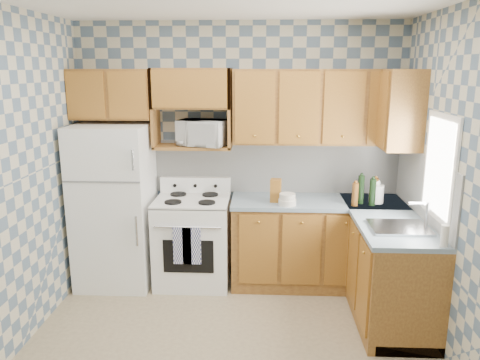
# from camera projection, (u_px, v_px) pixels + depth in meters

# --- Properties ---
(floor) EXTENTS (3.40, 3.40, 0.00)m
(floor) POSITION_uv_depth(u_px,v_px,m) (229.00, 352.00, 3.76)
(floor) COLOR #7C6A50
(floor) RESTS_ON ground
(back_wall) EXTENTS (3.40, 0.02, 2.70)m
(back_wall) POSITION_uv_depth(u_px,v_px,m) (239.00, 152.00, 5.00)
(back_wall) COLOR slate
(back_wall) RESTS_ON ground
(right_wall) EXTENTS (0.02, 3.20, 2.70)m
(right_wall) POSITION_uv_depth(u_px,v_px,m) (463.00, 193.00, 3.36)
(right_wall) COLOR slate
(right_wall) RESTS_ON ground
(backsplash_back) EXTENTS (2.60, 0.02, 0.56)m
(backsplash_back) POSITION_uv_depth(u_px,v_px,m) (276.00, 167.00, 5.01)
(backsplash_back) COLOR silver
(backsplash_back) RESTS_ON back_wall
(backsplash_right) EXTENTS (0.02, 1.60, 0.56)m
(backsplash_right) POSITION_uv_depth(u_px,v_px,m) (423.00, 186.00, 4.18)
(backsplash_right) COLOR silver
(backsplash_right) RESTS_ON right_wall
(refrigerator) EXTENTS (0.75, 0.70, 1.68)m
(refrigerator) POSITION_uv_depth(u_px,v_px,m) (115.00, 206.00, 4.84)
(refrigerator) COLOR white
(refrigerator) RESTS_ON floor
(stove_body) EXTENTS (0.76, 0.65, 0.90)m
(stove_body) POSITION_uv_depth(u_px,v_px,m) (193.00, 242.00, 4.92)
(stove_body) COLOR white
(stove_body) RESTS_ON floor
(cooktop) EXTENTS (0.76, 0.65, 0.02)m
(cooktop) POSITION_uv_depth(u_px,v_px,m) (192.00, 200.00, 4.81)
(cooktop) COLOR silver
(cooktop) RESTS_ON stove_body
(backguard) EXTENTS (0.76, 0.08, 0.17)m
(backguard) POSITION_uv_depth(u_px,v_px,m) (196.00, 185.00, 5.06)
(backguard) COLOR white
(backguard) RESTS_ON cooktop
(dish_towel_left) EXTENTS (0.18, 0.02, 0.38)m
(dish_towel_left) POSITION_uv_depth(u_px,v_px,m) (182.00, 246.00, 4.56)
(dish_towel_left) COLOR navy
(dish_towel_left) RESTS_ON stove_body
(dish_towel_right) EXTENTS (0.18, 0.02, 0.38)m
(dish_towel_right) POSITION_uv_depth(u_px,v_px,m) (192.00, 246.00, 4.56)
(dish_towel_right) COLOR navy
(dish_towel_right) RESTS_ON stove_body
(base_cabinets_back) EXTENTS (1.75, 0.60, 0.88)m
(base_cabinets_back) POSITION_uv_depth(u_px,v_px,m) (317.00, 244.00, 4.88)
(base_cabinets_back) COLOR brown
(base_cabinets_back) RESTS_ON floor
(base_cabinets_right) EXTENTS (0.60, 1.60, 0.88)m
(base_cabinets_right) POSITION_uv_depth(u_px,v_px,m) (384.00, 265.00, 4.37)
(base_cabinets_right) COLOR brown
(base_cabinets_right) RESTS_ON floor
(countertop_back) EXTENTS (1.77, 0.63, 0.04)m
(countertop_back) POSITION_uv_depth(u_px,v_px,m) (318.00, 202.00, 4.77)
(countertop_back) COLOR slate
(countertop_back) RESTS_ON base_cabinets_back
(countertop_right) EXTENTS (0.63, 1.60, 0.04)m
(countertop_right) POSITION_uv_depth(u_px,v_px,m) (387.00, 218.00, 4.26)
(countertop_right) COLOR slate
(countertop_right) RESTS_ON base_cabinets_right
(upper_cabinets_back) EXTENTS (1.75, 0.33, 0.74)m
(upper_cabinets_back) POSITION_uv_depth(u_px,v_px,m) (321.00, 107.00, 4.68)
(upper_cabinets_back) COLOR brown
(upper_cabinets_back) RESTS_ON back_wall
(upper_cabinets_fridge) EXTENTS (0.82, 0.33, 0.50)m
(upper_cabinets_fridge) POSITION_uv_depth(u_px,v_px,m) (112.00, 94.00, 4.76)
(upper_cabinets_fridge) COLOR brown
(upper_cabinets_fridge) RESTS_ON back_wall
(upper_cabinets_right) EXTENTS (0.33, 0.70, 0.74)m
(upper_cabinets_right) POSITION_uv_depth(u_px,v_px,m) (397.00, 109.00, 4.47)
(upper_cabinets_right) COLOR brown
(upper_cabinets_right) RESTS_ON right_wall
(microwave_shelf) EXTENTS (0.80, 0.33, 0.03)m
(microwave_shelf) POSITION_uv_depth(u_px,v_px,m) (193.00, 147.00, 4.84)
(microwave_shelf) COLOR brown
(microwave_shelf) RESTS_ON back_wall
(microwave) EXTENTS (0.55, 0.45, 0.27)m
(microwave) POSITION_uv_depth(u_px,v_px,m) (203.00, 133.00, 4.79)
(microwave) COLOR white
(microwave) RESTS_ON microwave_shelf
(sink) EXTENTS (0.48, 0.40, 0.03)m
(sink) POSITION_uv_depth(u_px,v_px,m) (399.00, 228.00, 3.91)
(sink) COLOR #B7B7BC
(sink) RESTS_ON countertop_right
(window) EXTENTS (0.02, 0.66, 0.86)m
(window) POSITION_uv_depth(u_px,v_px,m) (440.00, 167.00, 3.78)
(window) COLOR white
(window) RESTS_ON right_wall
(bottle_0) EXTENTS (0.06, 0.06, 0.28)m
(bottle_0) POSITION_uv_depth(u_px,v_px,m) (361.00, 190.00, 4.61)
(bottle_0) COLOR black
(bottle_0) RESTS_ON countertop_back
(bottle_1) EXTENTS (0.06, 0.06, 0.26)m
(bottle_1) POSITION_uv_depth(u_px,v_px,m) (372.00, 192.00, 4.55)
(bottle_1) COLOR black
(bottle_1) RESTS_ON countertop_back
(bottle_2) EXTENTS (0.06, 0.06, 0.24)m
(bottle_2) POSITION_uv_depth(u_px,v_px,m) (375.00, 191.00, 4.65)
(bottle_2) COLOR brown
(bottle_2) RESTS_ON countertop_back
(bottle_3) EXTENTS (0.06, 0.06, 0.23)m
(bottle_3) POSITION_uv_depth(u_px,v_px,m) (355.00, 194.00, 4.54)
(bottle_3) COLOR brown
(bottle_3) RESTS_ON countertop_back
(knife_block) EXTENTS (0.12, 0.12, 0.23)m
(knife_block) POSITION_uv_depth(u_px,v_px,m) (276.00, 190.00, 4.68)
(knife_block) COLOR brown
(knife_block) RESTS_ON countertop_back
(electric_kettle) EXTENTS (0.14, 0.14, 0.18)m
(electric_kettle) POSITION_uv_depth(u_px,v_px,m) (376.00, 194.00, 4.65)
(electric_kettle) COLOR white
(electric_kettle) RESTS_ON countertop_back
(food_containers) EXTENTS (0.17, 0.17, 0.12)m
(food_containers) POSITION_uv_depth(u_px,v_px,m) (287.00, 199.00, 4.57)
(food_containers) COLOR beige
(food_containers) RESTS_ON countertop_back
(soap_bottle) EXTENTS (0.06, 0.06, 0.17)m
(soap_bottle) POSITION_uv_depth(u_px,v_px,m) (445.00, 236.00, 3.50)
(soap_bottle) COLOR beige
(soap_bottle) RESTS_ON countertop_right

